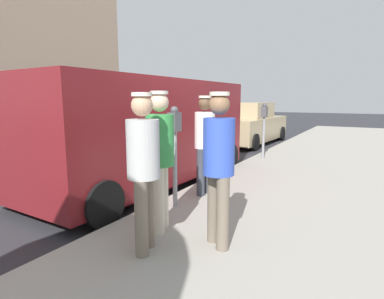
% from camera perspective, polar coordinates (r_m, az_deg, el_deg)
% --- Properties ---
extents(ground_plane, '(80.00, 80.00, 0.00)m').
position_cam_1_polar(ground_plane, '(6.27, -9.81, -7.36)').
color(ground_plane, '#2D2D33').
extents(sidewalk_slab, '(5.00, 32.00, 0.15)m').
position_cam_1_polar(sidewalk_slab, '(4.91, 24.23, -11.83)').
color(sidewalk_slab, '#9E998E').
rests_on(sidewalk_slab, ground).
extents(parking_meter_near, '(0.14, 0.18, 1.52)m').
position_cam_1_polar(parking_meter_near, '(4.64, -3.21, 1.89)').
color(parking_meter_near, gray).
rests_on(parking_meter_near, sidewalk_slab).
extents(parking_meter_far, '(0.14, 0.18, 1.52)m').
position_cam_1_polar(parking_meter_far, '(8.70, 13.08, 5.06)').
color(parking_meter_far, gray).
rests_on(parking_meter_far, sidewalk_slab).
extents(pedestrian_in_white, '(0.34, 0.36, 1.68)m').
position_cam_1_polar(pedestrian_in_white, '(5.24, 2.35, 1.97)').
color(pedestrian_in_white, '#383D47').
rests_on(pedestrian_in_white, sidewalk_slab).
extents(pedestrian_in_blue, '(0.34, 0.34, 1.70)m').
position_cam_1_polar(pedestrian_in_blue, '(3.35, 4.91, -1.97)').
color(pedestrian_in_blue, '#726656').
rests_on(pedestrian_in_blue, sidewalk_slab).
extents(pedestrian_in_gray, '(0.34, 0.35, 1.69)m').
position_cam_1_polar(pedestrian_in_gray, '(3.25, -8.91, -2.49)').
color(pedestrian_in_gray, '#726656').
rests_on(pedestrian_in_gray, sidewalk_slab).
extents(pedestrian_in_green, '(0.34, 0.34, 1.72)m').
position_cam_1_polar(pedestrian_in_green, '(3.77, -5.87, -0.53)').
color(pedestrian_in_green, beige).
rests_on(pedestrian_in_green, sidewalk_slab).
extents(parked_van, '(2.28, 5.26, 2.15)m').
position_cam_1_polar(parked_van, '(6.48, -8.60, 3.63)').
color(parked_van, maroon).
rests_on(parked_van, ground).
extents(parked_sedan_ahead, '(2.06, 4.45, 1.65)m').
position_cam_1_polar(parked_sedan_ahead, '(12.74, 10.27, 4.43)').
color(parked_sedan_ahead, tan).
rests_on(parked_sedan_ahead, ground).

